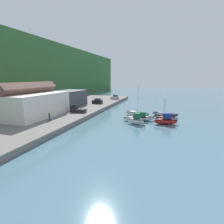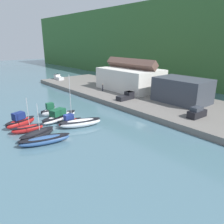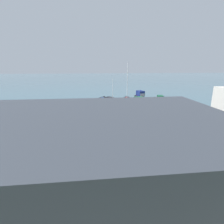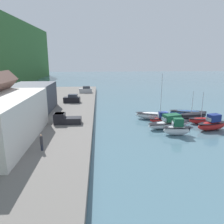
# 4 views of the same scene
# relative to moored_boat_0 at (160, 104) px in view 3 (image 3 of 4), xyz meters

# --- Properties ---
(ground_plane) EXTENTS (320.00, 320.00, 0.00)m
(ground_plane) POSITION_rel_moored_boat_0_xyz_m (7.66, -1.31, -1.08)
(ground_plane) COLOR slate
(quay_promenade) EXTENTS (92.82, 22.40, 1.21)m
(quay_promenade) POSITION_rel_moored_boat_0_xyz_m (7.66, 25.22, -0.47)
(quay_promenade) COLOR slate
(quay_promenade) RESTS_ON ground_plane
(yacht_club_building) EXTENTS (12.41, 8.33, 5.79)m
(yacht_club_building) POSITION_rel_moored_boat_0_xyz_m (14.17, 27.43, 3.03)
(yacht_club_building) COLOR #3D424C
(yacht_club_building) RESTS_ON quay_promenade
(moored_boat_0) EXTENTS (1.81, 4.55, 2.90)m
(moored_boat_0) POSITION_rel_moored_boat_0_xyz_m (0.00, 0.00, 0.00)
(moored_boat_0) COLOR silver
(moored_boat_0) RESTS_ON ground_plane
(moored_boat_1) EXTENTS (4.69, 8.99, 2.52)m
(moored_boat_1) POSITION_rel_moored_boat_0_xyz_m (3.92, -0.08, -0.16)
(moored_boat_1) COLOR silver
(moored_boat_1) RESTS_ON ground_plane
(moored_boat_2) EXTENTS (1.62, 5.02, 9.63)m
(moored_boat_2) POSITION_rel_moored_boat_0_xyz_m (7.29, 0.39, -0.27)
(moored_boat_2) COLOR red
(moored_boat_2) RESTS_ON ground_plane
(moored_boat_3) EXTENTS (4.53, 8.18, 1.52)m
(moored_boat_3) POSITION_rel_moored_boat_0_xyz_m (9.59, 1.38, -0.28)
(moored_boat_3) COLOR white
(moored_boat_3) RESTS_ON ground_plane
(moored_boat_4) EXTENTS (3.40, 6.26, 2.88)m
(moored_boat_4) POSITION_rel_moored_boat_0_xyz_m (2.22, -7.23, -0.01)
(moored_boat_4) COLOR red
(moored_boat_4) RESTS_ON ground_plane
(moored_boat_5) EXTENTS (2.57, 5.67, 6.28)m
(moored_boat_5) POSITION_rel_moored_boat_0_xyz_m (5.70, -7.21, -0.37)
(moored_boat_5) COLOR red
(moored_boat_5) RESTS_ON ground_plane
(moored_boat_6) EXTENTS (3.62, 6.79, 5.92)m
(moored_boat_6) POSITION_rel_moored_boat_0_xyz_m (9.41, -6.89, -0.35)
(moored_boat_6) COLOR black
(moored_boat_6) RESTS_ON ground_plane
(moored_boat_7) EXTENTS (4.08, 8.23, 1.27)m
(moored_boat_7) POSITION_rel_moored_boat_0_xyz_m (12.07, -6.80, -0.40)
(moored_boat_7) COLOR #33568E
(moored_boat_7) RESTS_ON ground_plane
(pickup_truck_0) EXTENTS (2.00, 4.73, 1.90)m
(pickup_truck_0) POSITION_rel_moored_boat_0_xyz_m (3.79, 18.89, 0.95)
(pickup_truck_0) COLOR black
(pickup_truck_0) RESTS_ON quay_promenade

